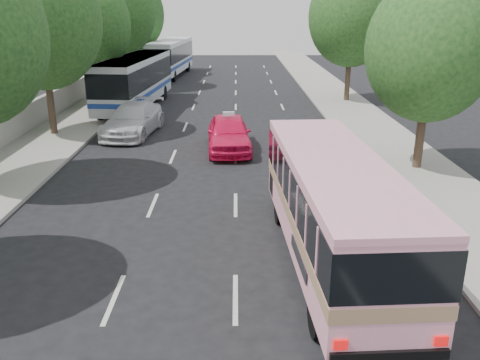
{
  "coord_description": "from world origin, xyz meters",
  "views": [
    {
      "loc": [
        1.03,
        -12.52,
        6.64
      ],
      "look_at": [
        1.14,
        2.04,
        1.6
      ],
      "focal_mm": 38.0,
      "sensor_mm": 36.0,
      "label": 1
    }
  ],
  "objects_px": {
    "white_pickup": "(133,120)",
    "tour_coach_rear": "(170,55)",
    "pink_bus": "(334,200)",
    "tour_coach_front": "(135,78)",
    "pink_taxi": "(229,133)"
  },
  "relations": [
    {
      "from": "white_pickup",
      "to": "tour_coach_rear",
      "type": "relative_size",
      "value": 0.49
    },
    {
      "from": "pink_bus",
      "to": "tour_coach_front",
      "type": "bearing_deg",
      "value": 110.15
    },
    {
      "from": "tour_coach_rear",
      "to": "white_pickup",
      "type": "bearing_deg",
      "value": -83.29
    },
    {
      "from": "tour_coach_rear",
      "to": "pink_taxi",
      "type": "bearing_deg",
      "value": -72.79
    },
    {
      "from": "pink_bus",
      "to": "white_pickup",
      "type": "relative_size",
      "value": 1.66
    },
    {
      "from": "pink_taxi",
      "to": "pink_bus",
      "type": "bearing_deg",
      "value": -78.67
    },
    {
      "from": "pink_taxi",
      "to": "tour_coach_front",
      "type": "xyz_separation_m",
      "value": [
        -6.35,
        10.37,
        1.2
      ]
    },
    {
      "from": "pink_taxi",
      "to": "white_pickup",
      "type": "distance_m",
      "value": 6.09
    },
    {
      "from": "pink_bus",
      "to": "pink_taxi",
      "type": "relative_size",
      "value": 1.88
    },
    {
      "from": "pink_bus",
      "to": "pink_taxi",
      "type": "height_order",
      "value": "pink_bus"
    },
    {
      "from": "white_pickup",
      "to": "tour_coach_rear",
      "type": "distance_m",
      "value": 23.93
    },
    {
      "from": "tour_coach_front",
      "to": "white_pickup",
      "type": "bearing_deg",
      "value": -75.91
    },
    {
      "from": "tour_coach_rear",
      "to": "pink_bus",
      "type": "bearing_deg",
      "value": -72.26
    },
    {
      "from": "pink_bus",
      "to": "pink_taxi",
      "type": "bearing_deg",
      "value": 101.41
    },
    {
      "from": "white_pickup",
      "to": "tour_coach_front",
      "type": "height_order",
      "value": "tour_coach_front"
    }
  ]
}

